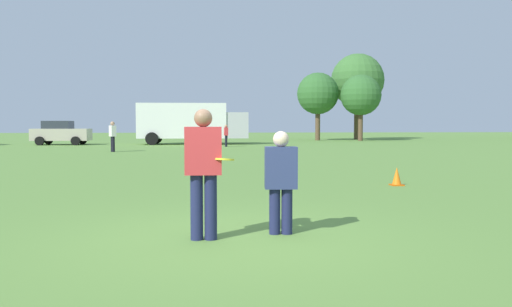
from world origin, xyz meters
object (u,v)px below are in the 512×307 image
object	(u,v)px
frisbee	(224,159)
bystander_sideline_watcher	(226,134)
box_truck	(191,122)
bystander_far_jogger	(113,135)
parked_car_center	(61,133)
traffic_cone	(397,177)
player_defender	(281,177)
player_thrower	(203,166)

from	to	relation	value
frisbee	bystander_sideline_watcher	distance (m)	29.58
box_truck	bystander_far_jogger	xyz separation A→B (m)	(-4.14, -10.82, -0.77)
frisbee	parked_car_center	size ratio (longest dim) A/B	0.06
frisbee	box_truck	world-z (taller)	box_truck
traffic_cone	box_truck	world-z (taller)	box_truck
player_defender	box_truck	distance (m)	33.91
player_defender	bystander_sideline_watcher	size ratio (longest dim) A/B	0.97
frisbee	player_defender	bearing A→B (deg)	24.05
frisbee	traffic_cone	world-z (taller)	frisbee
parked_car_center	player_defender	bearing A→B (deg)	-70.44
player_thrower	bystander_sideline_watcher	world-z (taller)	player_thrower
bystander_sideline_watcher	player_thrower	bearing A→B (deg)	-93.00
player_defender	parked_car_center	bearing A→B (deg)	109.56
bystander_far_jogger	frisbee	bearing A→B (deg)	-76.87
player_thrower	bystander_far_jogger	world-z (taller)	player_thrower
traffic_cone	box_truck	bearing A→B (deg)	102.05
box_truck	bystander_far_jogger	world-z (taller)	box_truck
box_truck	player_defender	bearing A→B (deg)	-86.38
traffic_cone	player_thrower	bearing A→B (deg)	-130.15
bystander_far_jogger	box_truck	bearing A→B (deg)	69.06
frisbee	traffic_cone	size ratio (longest dim) A/B	0.57
player_defender	frisbee	world-z (taller)	player_defender
player_thrower	bystander_sideline_watcher	bearing A→B (deg)	87.00
box_truck	bystander_sideline_watcher	bearing A→B (deg)	-61.08
player_thrower	traffic_cone	bearing A→B (deg)	49.85
traffic_cone	parked_car_center	size ratio (longest dim) A/B	0.11
player_thrower	bystander_far_jogger	bearing A→B (deg)	102.52
player_defender	traffic_cone	world-z (taller)	player_defender
bystander_far_jogger	traffic_cone	bearing A→B (deg)	-59.69
traffic_cone	bystander_far_jogger	xyz separation A→B (m)	(-10.15, 17.37, 0.75)
box_truck	parked_car_center	bearing A→B (deg)	-178.76
frisbee	parked_car_center	distance (m)	35.76
traffic_cone	box_truck	size ratio (longest dim) A/B	0.06
traffic_cone	frisbee	bearing A→B (deg)	-128.01
player_defender	box_truck	bearing A→B (deg)	93.62
box_truck	player_thrower	bearing A→B (deg)	-88.27
frisbee	box_truck	size ratio (longest dim) A/B	0.03
player_thrower	bystander_sideline_watcher	distance (m)	29.48
parked_car_center	box_truck	size ratio (longest dim) A/B	0.50
box_truck	bystander_sideline_watcher	world-z (taller)	box_truck
player_thrower	frisbee	distance (m)	0.32
traffic_cone	parked_car_center	distance (m)	32.15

